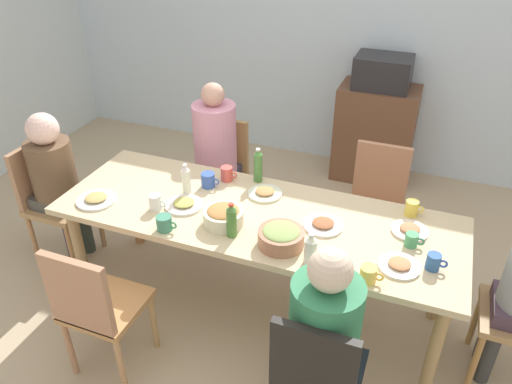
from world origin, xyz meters
The scene contains 33 objects.
ground_plane centered at (0.00, 0.00, 0.00)m, with size 7.11×7.11×0.00m, color tan.
wall_back centered at (0.00, 2.34, 1.30)m, with size 6.17×0.12×2.60m, color silver.
dining_table centered at (0.00, 0.00, 0.68)m, with size 2.44×0.84×0.75m.
chair_0 centered at (-0.61, 0.80, 0.51)m, with size 0.40×0.40×0.90m.
person_0 centered at (-0.61, 0.71, 0.75)m, with size 0.32×0.32×1.25m.
chair_1 centered at (0.61, 0.80, 0.51)m, with size 0.40×0.40×0.90m.
chair_2 centered at (0.61, -0.80, 0.51)m, with size 0.40×0.40×0.90m.
person_2 centered at (0.61, -0.71, 0.71)m, with size 0.32×0.32×1.18m.
chair_3 centered at (-1.60, 0.00, 0.51)m, with size 0.40×0.40×0.90m.
person_3 centered at (-1.51, 0.00, 0.70)m, with size 0.31×0.31×1.16m.
chair_5 centered at (-0.61, -0.80, 0.51)m, with size 0.40×0.40×0.90m.
plate_0 centered at (0.41, 0.01, 0.76)m, with size 0.23×0.23×0.04m.
plate_1 centered at (-0.44, -0.09, 0.76)m, with size 0.23×0.23×0.04m.
plate_2 centered at (0.87, -0.19, 0.76)m, with size 0.22×0.22×0.04m.
plate_3 centered at (-0.02, 0.22, 0.76)m, with size 0.22×0.22×0.04m.
plate_4 centered at (0.88, 0.14, 0.76)m, with size 0.21×0.21×0.04m.
plate_5 centered at (-0.98, -0.24, 0.76)m, with size 0.25×0.25×0.04m.
bowl_0 centered at (-0.14, -0.17, 0.80)m, with size 0.24×0.24×0.11m.
bowl_1 centered at (0.24, -0.23, 0.81)m, with size 0.25×0.25×0.11m.
cup_0 centered at (0.74, -0.36, 0.79)m, with size 0.12×0.08×0.09m.
cup_1 centered at (0.87, 0.32, 0.80)m, with size 0.11×0.07×0.10m.
cup_2 centered at (-0.42, -0.34, 0.80)m, with size 0.13×0.09×0.09m.
cup_3 centered at (0.90, 0.02, 0.79)m, with size 0.11×0.07×0.08m.
cup_4 centered at (-0.40, 0.18, 0.80)m, with size 0.13×0.09×0.10m.
cup_5 centered at (-0.58, -0.18, 0.80)m, with size 0.11×0.08×0.10m.
cup_6 centered at (-0.32, 0.30, 0.80)m, with size 0.11×0.08×0.10m.
cup_7 centered at (1.03, -0.14, 0.80)m, with size 0.11×0.07×0.09m.
bottle_0 centered at (-0.13, 0.36, 0.86)m, with size 0.06×0.06×0.24m.
bottle_1 centered at (0.43, -0.32, 0.84)m, with size 0.06×0.06×0.18m.
bottle_2 centered at (-0.49, 0.04, 0.85)m, with size 0.05×0.05×0.21m.
bottle_3 centered at (-0.05, -0.25, 0.85)m, with size 0.06×0.06×0.21m.
side_cabinet centered at (0.39, 2.04, 0.45)m, with size 0.70×0.44×0.90m, color brown.
microwave centered at (0.39, 2.04, 1.04)m, with size 0.48×0.36×0.28m, color #262527.
Camera 1 is at (0.89, -2.30, 2.43)m, focal length 34.91 mm.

